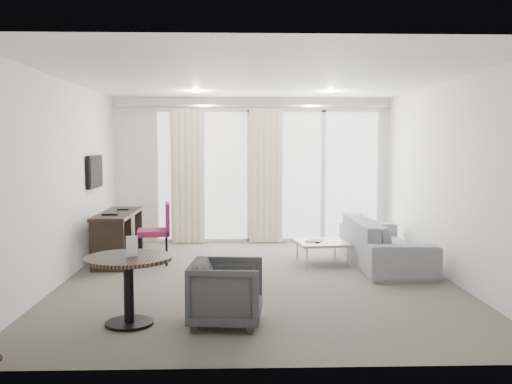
{
  "coord_description": "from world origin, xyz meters",
  "views": [
    {
      "loc": [
        -0.25,
        -7.37,
        1.76
      ],
      "look_at": [
        0.0,
        0.6,
        1.1
      ],
      "focal_mm": 40.0,
      "sensor_mm": 36.0,
      "label": 1
    }
  ],
  "objects_px": {
    "rattan_chair_b": "(329,211)",
    "desk": "(118,237)",
    "sofa": "(384,242)",
    "coffee_table": "(321,252)",
    "desk_chair": "(154,233)",
    "rattan_chair_a": "(310,212)",
    "round_table": "(129,291)",
    "tub_armchair": "(227,293)"
  },
  "relations": [
    {
      "from": "desk",
      "to": "tub_armchair",
      "type": "bearing_deg",
      "value": -61.4
    },
    {
      "from": "desk",
      "to": "sofa",
      "type": "xyz_separation_m",
      "value": [
        3.96,
        -0.38,
        -0.03
      ]
    },
    {
      "from": "round_table",
      "to": "rattan_chair_b",
      "type": "xyz_separation_m",
      "value": [
        2.98,
        6.3,
        0.03
      ]
    },
    {
      "from": "round_table",
      "to": "desk",
      "type": "bearing_deg",
      "value": 103.61
    },
    {
      "from": "desk_chair",
      "to": "rattan_chair_a",
      "type": "relative_size",
      "value": 1.04
    },
    {
      "from": "rattan_chair_b",
      "to": "tub_armchair",
      "type": "bearing_deg",
      "value": -115.75
    },
    {
      "from": "sofa",
      "to": "desk",
      "type": "bearing_deg",
      "value": 84.58
    },
    {
      "from": "round_table",
      "to": "desk_chair",
      "type": "bearing_deg",
      "value": 93.6
    },
    {
      "from": "coffee_table",
      "to": "rattan_chair_b",
      "type": "xyz_separation_m",
      "value": [
        0.67,
        3.46,
        0.2
      ]
    },
    {
      "from": "desk",
      "to": "tub_armchair",
      "type": "height_order",
      "value": "desk"
    },
    {
      "from": "coffee_table",
      "to": "tub_armchair",
      "type": "bearing_deg",
      "value": -115.18
    },
    {
      "from": "round_table",
      "to": "sofa",
      "type": "bearing_deg",
      "value": 40.09
    },
    {
      "from": "round_table",
      "to": "rattan_chair_a",
      "type": "xyz_separation_m",
      "value": [
        2.49,
        5.61,
        0.1
      ]
    },
    {
      "from": "desk_chair",
      "to": "round_table",
      "type": "relative_size",
      "value": 1.08
    },
    {
      "from": "round_table",
      "to": "rattan_chair_b",
      "type": "relative_size",
      "value": 1.15
    },
    {
      "from": "tub_armchair",
      "to": "rattan_chair_b",
      "type": "xyz_separation_m",
      "value": [
        2.03,
        6.34,
        0.05
      ]
    },
    {
      "from": "desk_chair",
      "to": "rattan_chair_b",
      "type": "relative_size",
      "value": 1.24
    },
    {
      "from": "desk",
      "to": "rattan_chair_a",
      "type": "height_order",
      "value": "rattan_chair_a"
    },
    {
      "from": "sofa",
      "to": "rattan_chair_a",
      "type": "relative_size",
      "value": 2.66
    },
    {
      "from": "desk",
      "to": "coffee_table",
      "type": "height_order",
      "value": "desk"
    },
    {
      "from": "round_table",
      "to": "tub_armchair",
      "type": "xyz_separation_m",
      "value": [
        0.96,
        -0.04,
        -0.02
      ]
    },
    {
      "from": "desk_chair",
      "to": "tub_armchair",
      "type": "xyz_separation_m",
      "value": [
        1.14,
        -2.93,
        -0.14
      ]
    },
    {
      "from": "rattan_chair_b",
      "to": "desk_chair",
      "type": "bearing_deg",
      "value": -140.94
    },
    {
      "from": "desk",
      "to": "coffee_table",
      "type": "bearing_deg",
      "value": -4.58
    },
    {
      "from": "round_table",
      "to": "sofa",
      "type": "relative_size",
      "value": 0.36
    },
    {
      "from": "sofa",
      "to": "rattan_chair_a",
      "type": "bearing_deg",
      "value": 14.03
    },
    {
      "from": "rattan_chair_a",
      "to": "desk_chair",
      "type": "bearing_deg",
      "value": -124.6
    },
    {
      "from": "round_table",
      "to": "tub_armchair",
      "type": "bearing_deg",
      "value": -2.49
    },
    {
      "from": "rattan_chair_b",
      "to": "round_table",
      "type": "bearing_deg",
      "value": -123.37
    },
    {
      "from": "desk",
      "to": "desk_chair",
      "type": "xyz_separation_m",
      "value": [
        0.56,
        -0.19,
        0.08
      ]
    },
    {
      "from": "desk_chair",
      "to": "tub_armchair",
      "type": "relative_size",
      "value": 1.3
    },
    {
      "from": "round_table",
      "to": "rattan_chair_a",
      "type": "height_order",
      "value": "rattan_chair_a"
    },
    {
      "from": "desk_chair",
      "to": "rattan_chair_a",
      "type": "bearing_deg",
      "value": 38.47
    },
    {
      "from": "desk",
      "to": "sofa",
      "type": "bearing_deg",
      "value": -5.42
    },
    {
      "from": "desk",
      "to": "desk_chair",
      "type": "height_order",
      "value": "desk_chair"
    },
    {
      "from": "rattan_chair_b",
      "to": "desk",
      "type": "bearing_deg",
      "value": -147.25
    },
    {
      "from": "round_table",
      "to": "rattan_chair_b",
      "type": "distance_m",
      "value": 6.97
    },
    {
      "from": "sofa",
      "to": "rattan_chair_b",
      "type": "bearing_deg",
      "value": 3.68
    },
    {
      "from": "desk_chair",
      "to": "rattan_chair_b",
      "type": "distance_m",
      "value": 4.65
    },
    {
      "from": "sofa",
      "to": "rattan_chair_b",
      "type": "distance_m",
      "value": 3.6
    },
    {
      "from": "coffee_table",
      "to": "sofa",
      "type": "height_order",
      "value": "sofa"
    },
    {
      "from": "sofa",
      "to": "tub_armchair",
      "type": "bearing_deg",
      "value": 140.59
    }
  ]
}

